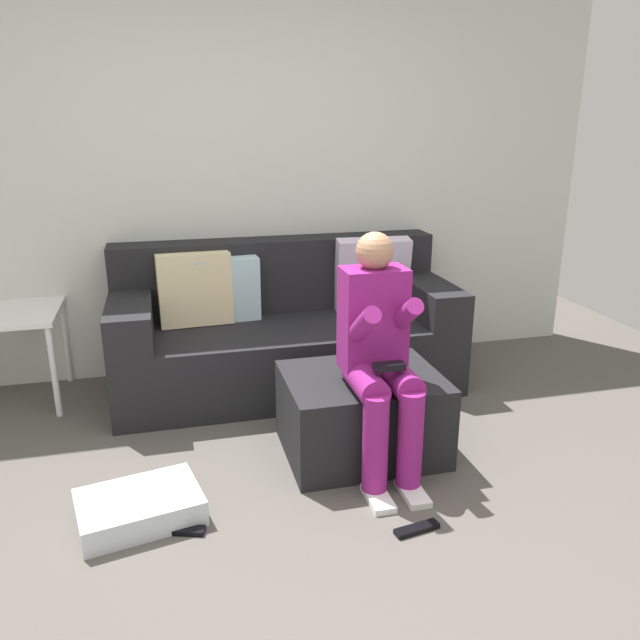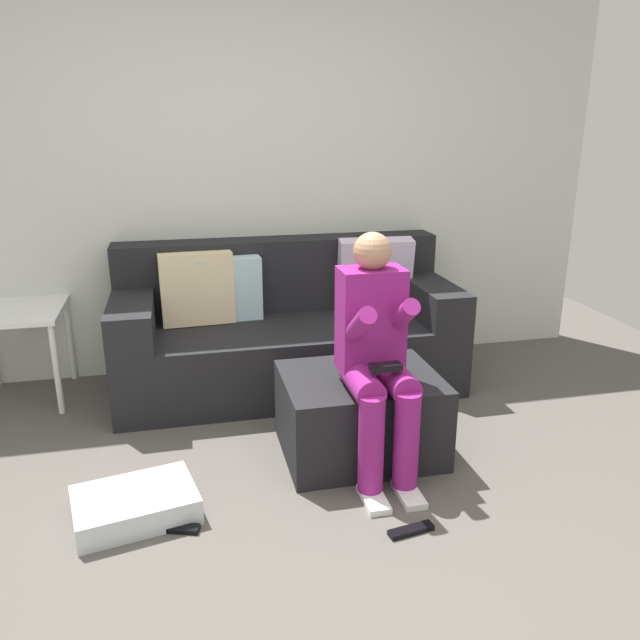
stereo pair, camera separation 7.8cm
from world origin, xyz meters
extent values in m
plane|color=#544F49|center=(0.00, 0.00, 0.00)|extent=(6.39, 6.39, 0.00)
cube|color=silver|center=(0.00, 2.24, 1.24)|extent=(4.92, 0.10, 2.49)
cube|color=black|center=(0.24, 1.76, 0.21)|extent=(2.09, 0.88, 0.42)
cube|color=black|center=(0.24, 2.08, 0.66)|extent=(2.09, 0.23, 0.47)
cube|color=black|center=(-0.68, 1.76, 0.53)|extent=(0.25, 0.88, 0.22)
cube|color=black|center=(1.16, 1.76, 0.53)|extent=(0.25, 0.88, 0.22)
cube|color=beige|center=(-0.30, 1.88, 0.64)|extent=(0.45, 0.20, 0.45)
cube|color=silver|center=(-0.10, 1.89, 0.62)|extent=(0.40, 0.16, 0.40)
cube|color=silver|center=(0.84, 1.89, 0.66)|extent=(0.49, 0.22, 0.49)
cube|color=black|center=(0.44, 0.85, 0.21)|extent=(0.77, 0.61, 0.42)
cube|color=#8C1E72|center=(0.46, 0.77, 0.73)|extent=(0.30, 0.19, 0.49)
sphere|color=tan|center=(0.46, 0.77, 1.06)|extent=(0.18, 0.18, 0.18)
cylinder|color=#8C1E72|center=(0.38, 0.61, 0.49)|extent=(0.14, 0.31, 0.14)
cylinder|color=#8C1E72|center=(0.38, 0.46, 0.26)|extent=(0.12, 0.12, 0.46)
cube|color=white|center=(0.38, 0.40, 0.01)|extent=(0.10, 0.22, 0.03)
cylinder|color=#8C1E72|center=(0.36, 0.63, 0.74)|extent=(0.08, 0.37, 0.29)
cylinder|color=#8C1E72|center=(0.55, 0.61, 0.49)|extent=(0.14, 0.31, 0.14)
cylinder|color=#8C1E72|center=(0.55, 0.46, 0.26)|extent=(0.12, 0.12, 0.46)
cube|color=white|center=(0.55, 0.40, 0.01)|extent=(0.10, 0.22, 0.03)
cylinder|color=#8C1E72|center=(0.57, 0.66, 0.77)|extent=(0.08, 0.31, 0.25)
cube|color=black|center=(0.46, 0.54, 0.59)|extent=(0.14, 0.06, 0.03)
cube|color=silver|center=(-0.65, 0.52, 0.06)|extent=(0.56, 0.45, 0.11)
cube|color=white|center=(-1.35, 1.92, 0.55)|extent=(0.53, 0.59, 0.03)
cylinder|color=white|center=(-1.11, 1.66, 0.27)|extent=(0.04, 0.04, 0.54)
cylinder|color=white|center=(-1.11, 2.18, 0.27)|extent=(0.04, 0.04, 0.54)
cube|color=black|center=(0.47, 0.16, 0.01)|extent=(0.20, 0.08, 0.02)
cube|color=black|center=(-0.46, 0.38, 0.01)|extent=(0.17, 0.10, 0.02)
camera|label=1|loc=(-0.47, -1.89, 1.63)|focal=35.33mm
camera|label=2|loc=(-0.39, -1.91, 1.63)|focal=35.33mm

